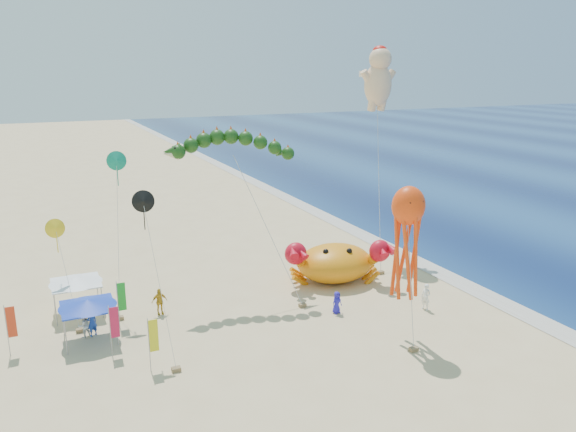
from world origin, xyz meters
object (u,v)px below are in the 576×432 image
object	(u,v)px
cherub_kite	(379,77)
crab_inflatable	(336,262)
octopus_kite	(407,234)
canopy_white	(76,280)
canopy_blue	(87,303)
dragon_kite	(231,149)

from	to	relation	value
cherub_kite	crab_inflatable	bearing A→B (deg)	-140.56
crab_inflatable	octopus_kite	xyz separation A→B (m)	(-0.93, -10.14, 5.18)
cherub_kite	canopy_white	size ratio (longest dim) A/B	5.26
octopus_kite	canopy_blue	xyz separation A→B (m)	(-17.86, 7.73, -4.34)
cherub_kite	canopy_blue	world-z (taller)	cherub_kite
dragon_kite	canopy_white	bearing A→B (deg)	175.82
crab_inflatable	canopy_blue	world-z (taller)	crab_inflatable
cherub_kite	canopy_blue	distance (m)	30.52
dragon_kite	canopy_white	size ratio (longest dim) A/B	3.41
cherub_kite	octopus_kite	bearing A→B (deg)	-117.12
canopy_white	canopy_blue	bearing A→B (deg)	-85.68
dragon_kite	cherub_kite	distance (m)	16.83
canopy_blue	octopus_kite	bearing A→B (deg)	-23.39
cherub_kite	octopus_kite	distance (m)	20.26
crab_inflatable	dragon_kite	bearing A→B (deg)	171.23
crab_inflatable	canopy_blue	distance (m)	18.97
octopus_kite	canopy_white	distance (m)	22.33
crab_inflatable	canopy_white	xyz separation A→B (m)	(-19.13, 2.05, 0.84)
crab_inflatable	cherub_kite	distance (m)	17.00
octopus_kite	canopy_blue	world-z (taller)	octopus_kite
canopy_blue	canopy_white	distance (m)	4.48
dragon_kite	canopy_blue	size ratio (longest dim) A/B	3.43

